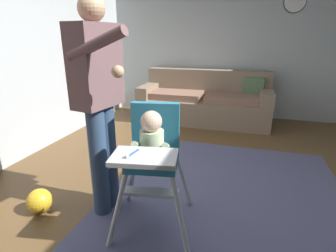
{
  "coord_description": "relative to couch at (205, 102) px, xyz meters",
  "views": [
    {
      "loc": [
        0.35,
        -2.17,
        1.4
      ],
      "look_at": [
        -0.2,
        -0.33,
        0.77
      ],
      "focal_mm": 28.68,
      "sensor_mm": 36.0,
      "label": 1
    }
  ],
  "objects": [
    {
      "name": "wall_left",
      "position": [
        -1.88,
        -2.07,
        1.04
      ],
      "size": [
        0.06,
        6.32,
        2.74
      ],
      "primitive_type": "cube",
      "color": "#B2BABD",
      "rests_on": "ground"
    },
    {
      "name": "toy_ball",
      "position": [
        -0.9,
        -2.99,
        -0.23
      ],
      "size": [
        0.2,
        0.2,
        0.2
      ],
      "primitive_type": "sphere",
      "color": "gold",
      "rests_on": "ground"
    },
    {
      "name": "adult_standing",
      "position": [
        -0.38,
        -2.78,
        0.63
      ],
      "size": [
        0.51,
        0.55,
        1.69
      ],
      "rotation": [
        0.0,
        0.0,
        -0.17
      ],
      "color": "#304765",
      "rests_on": "ground"
    },
    {
      "name": "wall_clock",
      "position": [
        1.28,
        0.48,
        1.61
      ],
      "size": [
        0.34,
        0.04,
        0.34
      ],
      "color": "white"
    },
    {
      "name": "couch",
      "position": [
        0.0,
        0.0,
        0.0
      ],
      "size": [
        2.19,
        0.86,
        0.86
      ],
      "rotation": [
        0.0,
        0.0,
        -1.57
      ],
      "color": "#85705A",
      "rests_on": "ground"
    },
    {
      "name": "wall_far",
      "position": [
        0.33,
        0.52,
        1.04
      ],
      "size": [
        5.16,
        0.06,
        2.74
      ],
      "primitive_type": "cube",
      "color": "#AEB8B9",
      "rests_on": "ground"
    },
    {
      "name": "high_chair",
      "position": [
        0.07,
        -2.85,
        0.32
      ],
      "size": [
        0.7,
        0.8,
        0.95
      ],
      "rotation": [
        0.0,
        0.0,
        -1.39
      ],
      "color": "silver",
      "rests_on": "ground"
    },
    {
      "name": "area_rug",
      "position": [
        0.57,
        -2.53,
        -0.33
      ],
      "size": [
        2.15,
        2.9,
        0.01
      ],
      "primitive_type": "cube",
      "color": "#4F5272",
      "rests_on": "ground"
    },
    {
      "name": "ground",
      "position": [
        0.33,
        -2.37,
        -0.38
      ],
      "size": [
        5.96,
        7.32,
        0.1
      ],
      "primitive_type": "cube",
      "color": "brown"
    }
  ]
}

